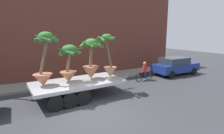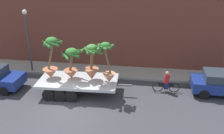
{
  "view_description": "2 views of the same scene",
  "coord_description": "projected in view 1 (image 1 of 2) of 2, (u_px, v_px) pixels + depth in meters",
  "views": [
    {
      "loc": [
        -3.32,
        -7.21,
        3.77
      ],
      "look_at": [
        2.71,
        3.22,
        1.45
      ],
      "focal_mm": 28.82,
      "sensor_mm": 36.0,
      "label": 1
    },
    {
      "loc": [
        4.41,
        -12.03,
        8.38
      ],
      "look_at": [
        2.21,
        3.18,
        1.75
      ],
      "focal_mm": 40.43,
      "sensor_mm": 36.0,
      "label": 2
    }
  ],
  "objects": [
    {
      "name": "potted_palm_rear",
      "position": [
        109.0,
        58.0,
        11.13
      ],
      "size": [
        1.22,
        1.16,
        2.72
      ],
      "color": "tan",
      "rests_on": "flatbed_trailer"
    },
    {
      "name": "potted_palm_front",
      "position": [
        69.0,
        63.0,
        10.17
      ],
      "size": [
        1.63,
        1.69,
        2.13
      ],
      "color": "#B26647",
      "rests_on": "flatbed_trailer"
    },
    {
      "name": "potted_palm_extra",
      "position": [
        44.0,
        62.0,
        9.38
      ],
      "size": [
        1.39,
        1.38,
        2.84
      ],
      "color": "#B26647",
      "rests_on": "flatbed_trailer"
    },
    {
      "name": "ground_plane",
      "position": [
        96.0,
        114.0,
        8.47
      ],
      "size": [
        60.0,
        60.0,
        0.0
      ],
      "primitive_type": "plane",
      "color": "#38383D"
    },
    {
      "name": "potted_palm_middle",
      "position": [
        91.0,
        60.0,
        10.85
      ],
      "size": [
        1.6,
        1.58,
        2.45
      ],
      "color": "#B26647",
      "rests_on": "flatbed_trailer"
    },
    {
      "name": "building_facade",
      "position": [
        54.0,
        35.0,
        14.42
      ],
      "size": [
        24.0,
        1.2,
        7.19
      ],
      "primitive_type": "cube",
      "color": "brown",
      "rests_on": "ground"
    },
    {
      "name": "sidewalk",
      "position": [
        62.0,
        82.0,
        13.64
      ],
      "size": [
        24.0,
        2.2,
        0.15
      ],
      "primitive_type": "cube",
      "color": "gray",
      "rests_on": "ground"
    },
    {
      "name": "flatbed_trailer",
      "position": [
        74.0,
        85.0,
        10.36
      ],
      "size": [
        6.25,
        2.78,
        0.98
      ],
      "color": "#B7BABF",
      "rests_on": "ground"
    },
    {
      "name": "cyclist",
      "position": [
        144.0,
        72.0,
        14.24
      ],
      "size": [
        1.84,
        0.37,
        1.54
      ],
      "color": "black",
      "rests_on": "ground"
    },
    {
      "name": "parked_car",
      "position": [
        175.0,
        66.0,
        16.22
      ],
      "size": [
        4.33,
        1.96,
        1.58
      ],
      "color": "navy",
      "rests_on": "ground"
    }
  ]
}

